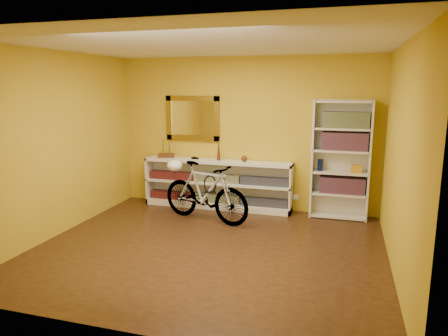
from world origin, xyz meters
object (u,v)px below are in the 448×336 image
(bookcase, at_px, (340,160))
(bicycle, at_px, (205,192))
(console_unit, at_px, (217,184))
(helmet, at_px, (174,166))

(bookcase, bearing_deg, bicycle, -158.98)
(console_unit, relative_size, helmet, 10.33)
(console_unit, bearing_deg, helmet, -133.83)
(console_unit, height_order, helmet, helmet)
(console_unit, bearing_deg, bookcase, 0.70)
(bookcase, relative_size, helmet, 7.55)
(helmet, bearing_deg, bicycle, -16.53)
(bookcase, height_order, helmet, bookcase)
(helmet, bearing_deg, console_unit, 46.17)
(bicycle, height_order, helmet, bicycle)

